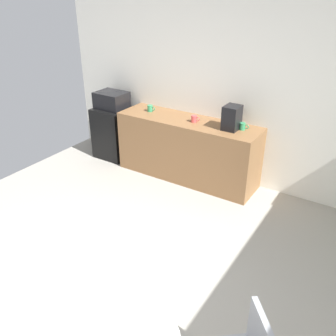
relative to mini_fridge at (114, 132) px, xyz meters
name	(u,v)px	position (x,y,z in m)	size (l,w,h in m)	color
ground_plane	(106,317)	(2.11, -2.65, -0.41)	(6.00, 6.00, 0.00)	#9E998E
wall_back	(248,94)	(2.11, 0.35, 0.89)	(6.00, 0.10, 2.60)	white
counter_block	(187,149)	(1.40, 0.00, 0.04)	(2.10, 0.60, 0.90)	brown
mini_fridge	(114,132)	(0.00, 0.00, 0.00)	(0.54, 0.54, 0.83)	black
microwave	(112,100)	(0.00, 0.00, 0.54)	(0.48, 0.38, 0.26)	black
mug_white	(243,126)	(2.19, 0.07, 0.53)	(0.13, 0.08, 0.09)	#338C59
mug_green	(194,119)	(1.51, -0.02, 0.53)	(0.13, 0.08, 0.09)	#D84C4C
mug_red	(150,108)	(0.73, 0.03, 0.53)	(0.13, 0.08, 0.09)	#338C59
coffee_maker	(232,118)	(2.05, 0.00, 0.65)	(0.20, 0.24, 0.32)	black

